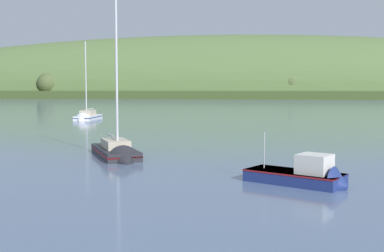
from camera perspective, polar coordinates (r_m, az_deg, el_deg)
The scene contains 4 objects.
far_shoreline_hill at distance 254.45m, azimuth 4.25°, elevation 3.38°, with size 544.28×87.16×65.01m.
sailboat_midwater_white at distance 35.99m, azimuth -8.74°, elevation -3.53°, with size 5.48×8.31×13.01m.
sailboat_far_left at distance 79.69m, azimuth -12.30°, elevation 0.85°, with size 2.76×8.68×13.75m.
fishing_boat_moored at distance 26.46m, azimuth 13.14°, elevation -6.00°, with size 5.75×4.77×3.43m.
Camera 1 is at (3.38, -10.09, 5.13)m, focal length 45.35 mm.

